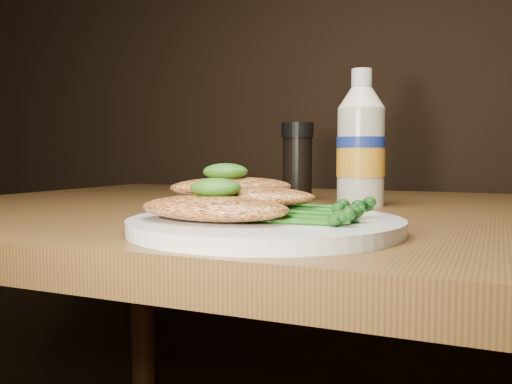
% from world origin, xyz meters
% --- Properties ---
extents(plate, '(0.27, 0.27, 0.01)m').
position_xyz_m(plate, '(0.03, 0.79, 0.76)').
color(plate, white).
rests_on(plate, dining_table).
extents(chicken_front, '(0.15, 0.08, 0.02)m').
position_xyz_m(chicken_front, '(-0.00, 0.75, 0.78)').
color(chicken_front, '#DA8645').
rests_on(chicken_front, plate).
extents(chicken_mid, '(0.14, 0.07, 0.02)m').
position_xyz_m(chicken_mid, '(0.01, 0.80, 0.78)').
color(chicken_mid, '#DA8645').
rests_on(chicken_mid, plate).
extents(chicken_back, '(0.14, 0.14, 0.02)m').
position_xyz_m(chicken_back, '(-0.02, 0.83, 0.79)').
color(chicken_back, '#DA8645').
rests_on(chicken_back, plate).
extents(pesto_front, '(0.06, 0.05, 0.02)m').
position_xyz_m(pesto_front, '(-0.01, 0.76, 0.79)').
color(pesto_front, '#0F3608').
rests_on(pesto_front, chicken_front).
extents(pesto_back, '(0.06, 0.05, 0.02)m').
position_xyz_m(pesto_back, '(-0.03, 0.82, 0.81)').
color(pesto_back, '#0F3608').
rests_on(pesto_back, chicken_back).
extents(broccolini_bundle, '(0.14, 0.12, 0.02)m').
position_xyz_m(broccolini_bundle, '(0.07, 0.80, 0.77)').
color(broccolini_bundle, '#1A5512').
rests_on(broccolini_bundle, plate).
extents(mayo_bottle, '(0.09, 0.09, 0.20)m').
position_xyz_m(mayo_bottle, '(0.05, 1.09, 0.85)').
color(mayo_bottle, beige).
rests_on(mayo_bottle, dining_table).
extents(pepper_grinder, '(0.06, 0.06, 0.13)m').
position_xyz_m(pepper_grinder, '(-0.06, 1.15, 0.81)').
color(pepper_grinder, black).
rests_on(pepper_grinder, dining_table).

